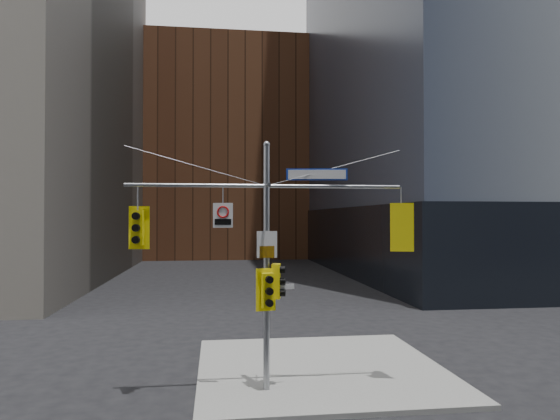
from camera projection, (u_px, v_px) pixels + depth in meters
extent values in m
cube|color=gray|center=(320.00, 368.00, 16.54)|extent=(8.00, 8.00, 0.15)
cube|color=black|center=(526.00, 240.00, 47.69)|extent=(36.40, 36.40, 6.00)
cube|color=brown|center=(226.00, 155.00, 70.06)|extent=(26.00, 20.00, 28.00)
cylinder|color=gray|center=(267.00, 269.00, 14.36)|extent=(0.18, 0.18, 7.20)
sphere|color=gray|center=(267.00, 145.00, 14.42)|extent=(0.20, 0.20, 0.20)
cylinder|color=gray|center=(196.00, 185.00, 14.14)|extent=(4.00, 0.11, 0.11)
cylinder|color=gray|center=(334.00, 187.00, 14.66)|extent=(4.00, 0.11, 0.11)
cylinder|color=gray|center=(268.00, 185.00, 14.05)|extent=(0.10, 0.70, 0.10)
cylinder|color=gray|center=(197.00, 166.00, 14.15)|extent=(4.00, 0.02, 1.12)
cylinder|color=gray|center=(334.00, 168.00, 14.67)|extent=(4.00, 0.02, 1.12)
cube|color=yellow|center=(138.00, 228.00, 13.92)|extent=(0.34, 0.26, 0.98)
cube|color=yellow|center=(139.00, 228.00, 14.08)|extent=(0.58, 0.10, 1.22)
cylinder|color=black|center=(136.00, 216.00, 13.73)|extent=(0.22, 0.17, 0.21)
cylinder|color=black|center=(137.00, 216.00, 13.81)|extent=(0.18, 0.04, 0.18)
cylinder|color=black|center=(136.00, 228.00, 13.73)|extent=(0.22, 0.17, 0.21)
cylinder|color=black|center=(137.00, 228.00, 13.80)|extent=(0.18, 0.04, 0.18)
cylinder|color=black|center=(136.00, 240.00, 13.72)|extent=(0.22, 0.17, 0.21)
cylinder|color=#0CE559|center=(137.00, 240.00, 13.80)|extent=(0.18, 0.04, 0.18)
cube|color=yellow|center=(401.00, 227.00, 14.90)|extent=(0.43, 0.34, 1.16)
cube|color=yellow|center=(402.00, 227.00, 14.70)|extent=(0.67, 0.20, 1.43)
cylinder|color=black|center=(400.00, 214.00, 15.12)|extent=(0.28, 0.23, 0.24)
cylinder|color=black|center=(400.00, 214.00, 15.04)|extent=(0.21, 0.07, 0.21)
cylinder|color=black|center=(400.00, 227.00, 15.12)|extent=(0.28, 0.23, 0.24)
cylinder|color=black|center=(400.00, 227.00, 15.03)|extent=(0.21, 0.07, 0.21)
cylinder|color=black|center=(400.00, 240.00, 15.11)|extent=(0.28, 0.23, 0.24)
cylinder|color=black|center=(400.00, 240.00, 15.02)|extent=(0.21, 0.07, 0.21)
cube|color=yellow|center=(276.00, 281.00, 14.39)|extent=(0.30, 0.37, 1.00)
cylinder|color=black|center=(283.00, 270.00, 14.38)|extent=(0.20, 0.24, 0.21)
cylinder|color=black|center=(280.00, 270.00, 14.38)|extent=(0.06, 0.18, 0.18)
cylinder|color=black|center=(283.00, 281.00, 14.37)|extent=(0.20, 0.24, 0.21)
cylinder|color=black|center=(280.00, 281.00, 14.38)|extent=(0.06, 0.18, 0.18)
cylinder|color=black|center=(283.00, 293.00, 14.36)|extent=(0.20, 0.24, 0.21)
cylinder|color=black|center=(280.00, 293.00, 14.37)|extent=(0.06, 0.18, 0.18)
cube|color=yellow|center=(268.00, 290.00, 14.07)|extent=(0.35, 0.28, 0.98)
cube|color=yellow|center=(266.00, 290.00, 14.23)|extent=(0.58, 0.14, 1.21)
cylinder|color=black|center=(269.00, 280.00, 13.90)|extent=(0.23, 0.19, 0.21)
cylinder|color=black|center=(269.00, 279.00, 13.97)|extent=(0.18, 0.05, 0.18)
cylinder|color=black|center=(269.00, 291.00, 13.90)|extent=(0.23, 0.19, 0.21)
cylinder|color=black|center=(269.00, 291.00, 13.97)|extent=(0.18, 0.05, 0.18)
cylinder|color=black|center=(269.00, 303.00, 13.89)|extent=(0.23, 0.19, 0.21)
cylinder|color=black|center=(269.00, 303.00, 13.96)|extent=(0.18, 0.05, 0.18)
cube|color=#112C9C|center=(317.00, 174.00, 14.60)|extent=(1.79, 0.28, 0.35)
cube|color=silver|center=(317.00, 174.00, 14.57)|extent=(1.67, 0.24, 0.27)
cube|color=silver|center=(223.00, 215.00, 14.20)|extent=(0.56, 0.10, 0.71)
torus|color=#B20A0A|center=(223.00, 212.00, 14.19)|extent=(0.35, 0.09, 0.35)
cube|color=black|center=(223.00, 222.00, 14.18)|extent=(0.47, 0.07, 0.17)
cube|color=silver|center=(267.00, 244.00, 14.25)|extent=(0.59, 0.06, 0.77)
cube|color=#D88C00|center=(267.00, 252.00, 14.23)|extent=(0.43, 0.03, 0.34)
cube|color=silver|center=(282.00, 287.00, 14.41)|extent=(0.73, 0.12, 0.15)
cube|color=#145926|center=(265.00, 298.00, 14.79)|extent=(0.10, 0.82, 0.16)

